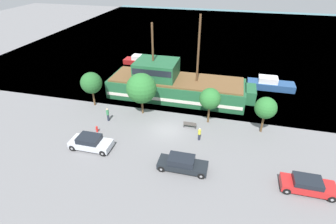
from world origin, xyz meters
TOP-DOWN VIEW (x-y plane):
  - ground_plane at (0.00, 0.00)m, footprint 160.00×160.00m
  - water_surface at (0.00, 44.00)m, footprint 80.00×80.00m
  - pirate_ship at (-1.22, 8.52)m, footprint 20.32×6.08m
  - moored_boat_dockside at (12.46, 14.70)m, footprint 6.88×2.36m
  - moored_boat_outer at (-9.92, 20.02)m, footprint 7.16×2.18m
  - parked_car_curb_front at (2.98, -6.08)m, footprint 4.69×1.79m
  - parked_car_curb_mid at (13.92, -6.08)m, footprint 4.42×1.85m
  - parked_car_curb_rear at (-6.97, -5.27)m, footprint 4.40×1.98m
  - fire_hydrant at (-7.79, -2.37)m, footprint 0.42×0.25m
  - bench_promenade_east at (2.46, 1.06)m, footprint 1.50×0.45m
  - pedestrian_walking_near at (3.87, -1.02)m, footprint 0.32×0.32m
  - pedestrian_walking_far at (-7.55, 0.16)m, footprint 0.32×0.32m
  - tree_row_east at (-11.10, 3.36)m, footprint 2.80×2.80m
  - tree_row_mideast at (-4.04, 2.91)m, footprint 3.75×3.75m
  - tree_row_midwest at (4.41, 2.84)m, footprint 2.53×2.53m
  - tree_row_west at (10.59, 2.31)m, footprint 2.43×2.43m

SIDE VIEW (x-z plane):
  - ground_plane at x=0.00m, z-range 0.00..0.00m
  - water_surface at x=0.00m, z-range 0.00..0.00m
  - fire_hydrant at x=-7.79m, z-range 0.03..0.79m
  - bench_promenade_east at x=2.46m, z-range 0.00..0.85m
  - moored_boat_outer at x=-9.92m, z-range -0.21..1.45m
  - parked_car_curb_mid at x=13.92m, z-range 0.01..1.36m
  - moored_boat_dockside at x=12.46m, z-range -0.22..1.62m
  - parked_car_curb_front at x=2.98m, z-range -0.01..1.44m
  - parked_car_curb_rear at x=-6.97m, z-range 0.00..1.48m
  - pedestrian_walking_near at x=3.87m, z-range 0.00..1.53m
  - pedestrian_walking_far at x=-7.55m, z-range 0.01..1.75m
  - pirate_ship at x=-1.22m, z-range -3.92..7.61m
  - tree_row_west at x=10.59m, z-range 0.95..5.31m
  - tree_row_midwest at x=4.41m, z-range 0.96..5.45m
  - tree_row_east at x=-11.10m, z-range 0.94..5.63m
  - tree_row_mideast at x=-4.04m, z-range 0.83..6.25m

